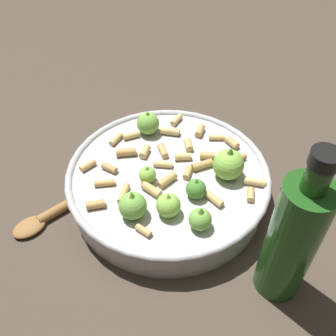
# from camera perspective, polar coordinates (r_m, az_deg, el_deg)

# --- Properties ---
(ground_plane) EXTENTS (2.40, 2.40, 0.00)m
(ground_plane) POSITION_cam_1_polar(r_m,az_deg,el_deg) (0.63, -0.00, -3.99)
(ground_plane) COLOR #42382D
(cooking_pan) EXTENTS (0.32, 0.32, 0.11)m
(cooking_pan) POSITION_cam_1_polar(r_m,az_deg,el_deg) (0.61, 0.11, -1.97)
(cooking_pan) COLOR #B7B7BC
(cooking_pan) RESTS_ON ground
(olive_oil_bottle) EXTENTS (0.06, 0.06, 0.24)m
(olive_oil_bottle) POSITION_cam_1_polar(r_m,az_deg,el_deg) (0.48, 18.16, -10.11)
(olive_oil_bottle) COLOR #1E4C19
(olive_oil_bottle) RESTS_ON ground
(wooden_spoon) EXTENTS (0.22, 0.10, 0.02)m
(wooden_spoon) POSITION_cam_1_polar(r_m,az_deg,el_deg) (0.63, -14.27, -5.02)
(wooden_spoon) COLOR olive
(wooden_spoon) RESTS_ON ground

